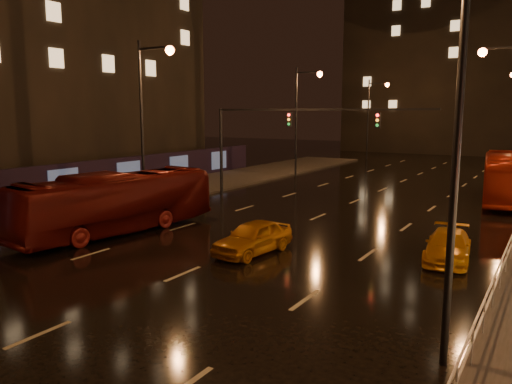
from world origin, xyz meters
TOP-DOWN VIEW (x-y plane):
  - ground at (0.00, 20.00)m, footprint 140.00×140.00m
  - sidewalk_left at (-13.50, 15.00)m, footprint 7.00×70.00m
  - building_distant at (4.00, 72.00)m, footprint 44.00×16.00m
  - hoarding_left at (-17.20, 12.00)m, footprint 0.30×46.00m
  - traffic_signal at (-5.06, 20.00)m, footprint 15.31×0.32m
  - streetlight_right at (8.92, 2.00)m, footprint 2.64×0.50m
  - bus_red at (-6.97, 7.37)m, footprint 3.77×11.01m
  - bus_curb at (8.59, 27.38)m, footprint 4.06×11.78m
  - taxi_near at (0.77, 7.69)m, footprint 2.09×4.23m
  - taxi_far at (8.00, 10.94)m, footprint 2.14×4.26m
  - pedestrian_c at (-11.58, 9.44)m, footprint 0.69×0.98m

SIDE VIEW (x-z plane):
  - ground at x=0.00m, z-range 0.00..0.00m
  - sidewalk_left at x=-13.50m, z-range 0.00..0.15m
  - taxi_far at x=8.00m, z-range 0.00..1.19m
  - taxi_near at x=0.77m, z-range 0.00..1.39m
  - pedestrian_c at x=-11.58m, z-range 0.15..2.07m
  - hoarding_left at x=-17.20m, z-range 0.00..2.50m
  - bus_red at x=-6.97m, z-range 0.00..3.00m
  - bus_curb at x=8.59m, z-range 0.00..3.21m
  - traffic_signal at x=-5.06m, z-range 1.64..7.84m
  - streetlight_right at x=8.92m, z-range 1.43..11.43m
  - building_distant at x=4.00m, z-range 0.00..36.00m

